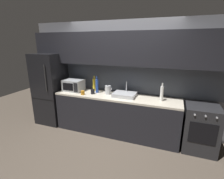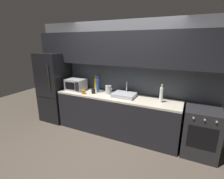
# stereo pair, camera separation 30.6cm
# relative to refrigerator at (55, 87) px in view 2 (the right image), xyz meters

# --- Properties ---
(ground_plane) EXTENTS (10.00, 10.00, 0.00)m
(ground_plane) POSITION_rel_refrigerator_xyz_m (1.76, -0.90, -0.89)
(ground_plane) COLOR #4C4238
(back_wall) EXTENTS (4.50, 0.44, 2.50)m
(back_wall) POSITION_rel_refrigerator_xyz_m (1.76, 0.30, 0.66)
(back_wall) COLOR slate
(back_wall) RESTS_ON ground
(counter_run) EXTENTS (2.76, 0.60, 0.90)m
(counter_run) POSITION_rel_refrigerator_xyz_m (1.76, 0.00, -0.44)
(counter_run) COLOR black
(counter_run) RESTS_ON ground
(refrigerator) EXTENTS (0.68, 0.69, 1.77)m
(refrigerator) POSITION_rel_refrigerator_xyz_m (0.00, 0.00, 0.00)
(refrigerator) COLOR black
(refrigerator) RESTS_ON ground
(oven_range) EXTENTS (0.60, 0.62, 0.90)m
(oven_range) POSITION_rel_refrigerator_xyz_m (3.48, -0.00, -0.44)
(oven_range) COLOR #232326
(oven_range) RESTS_ON ground
(microwave) EXTENTS (0.46, 0.35, 0.27)m
(microwave) POSITION_rel_refrigerator_xyz_m (0.68, 0.02, 0.15)
(microwave) COLOR #A8AAAF
(microwave) RESTS_ON counter_run
(sink_basin) EXTENTS (0.48, 0.38, 0.30)m
(sink_basin) POSITION_rel_refrigerator_xyz_m (1.96, 0.03, 0.06)
(sink_basin) COLOR #ADAFB5
(sink_basin) RESTS_ON counter_run
(kettle) EXTENTS (0.17, 0.13, 0.22)m
(kettle) POSITION_rel_refrigerator_xyz_m (1.56, 0.05, 0.11)
(kettle) COLOR #B7BABF
(kettle) RESTS_ON counter_run
(wine_bottle_blue) EXTENTS (0.07, 0.07, 0.38)m
(wine_bottle_blue) POSITION_rel_refrigerator_xyz_m (1.28, 0.07, 0.18)
(wine_bottle_blue) COLOR #234299
(wine_bottle_blue) RESTS_ON counter_run
(wine_bottle_white) EXTENTS (0.07, 0.07, 0.37)m
(wine_bottle_white) POSITION_rel_refrigerator_xyz_m (2.73, 0.02, 0.17)
(wine_bottle_white) COLOR silver
(wine_bottle_white) RESTS_ON counter_run
(wine_bottle_yellow) EXTENTS (0.08, 0.08, 0.36)m
(wine_bottle_yellow) POSITION_rel_refrigerator_xyz_m (1.14, 0.21, 0.16)
(wine_bottle_yellow) COLOR gold
(wine_bottle_yellow) RESTS_ON counter_run
(mug_amber) EXTENTS (0.09, 0.09, 0.09)m
(mug_amber) POSITION_rel_refrigerator_xyz_m (1.04, -0.18, 0.06)
(mug_amber) COLOR #B27019
(mug_amber) RESTS_ON counter_run
(mug_dark) EXTENTS (0.09, 0.09, 0.11)m
(mug_dark) POSITION_rel_refrigerator_xyz_m (1.23, -0.05, 0.07)
(mug_dark) COLOR black
(mug_dark) RESTS_ON counter_run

